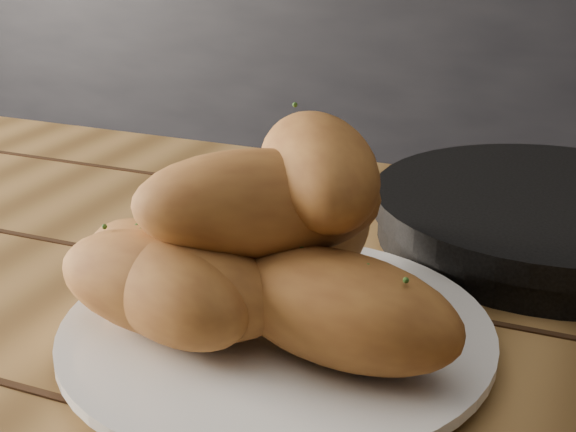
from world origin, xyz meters
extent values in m
cube|color=black|center=(0.00, 1.70, 0.45)|extent=(2.80, 0.60, 0.90)
cylinder|color=brown|center=(-0.34, 0.50, 0.35)|extent=(0.07, 0.07, 0.71)
cylinder|color=white|center=(0.15, 0.16, 0.76)|extent=(0.27, 0.27, 0.01)
cylinder|color=white|center=(0.15, 0.16, 0.76)|extent=(0.30, 0.30, 0.01)
ellipsoid|color=#AC6E2F|center=(0.09, 0.12, 0.80)|extent=(0.17, 0.08, 0.07)
ellipsoid|color=#AC6E2F|center=(0.20, 0.13, 0.80)|extent=(0.17, 0.10, 0.07)
ellipsoid|color=#AC6E2F|center=(0.14, 0.21, 0.80)|extent=(0.10, 0.17, 0.07)
ellipsoid|color=#AC6E2F|center=(0.14, 0.15, 0.86)|extent=(0.18, 0.14, 0.07)
ellipsoid|color=#AC6E2F|center=(0.16, 0.19, 0.87)|extent=(0.15, 0.17, 0.07)
ellipsoid|color=#AC6E2F|center=(0.08, 0.12, 0.80)|extent=(0.18, 0.14, 0.07)
cylinder|color=black|center=(0.30, 0.42, 0.77)|extent=(0.31, 0.31, 0.03)
cylinder|color=black|center=(0.30, 0.42, 0.79)|extent=(0.32, 0.32, 0.02)
camera|label=1|loc=(0.34, -0.29, 1.04)|focal=50.00mm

